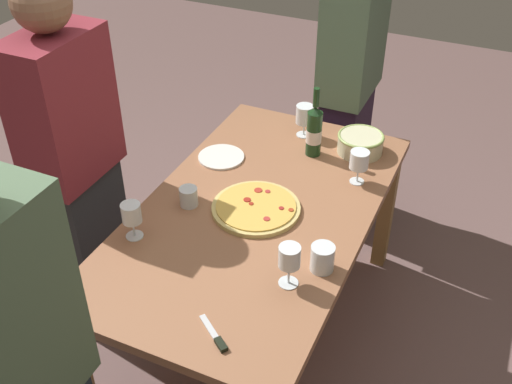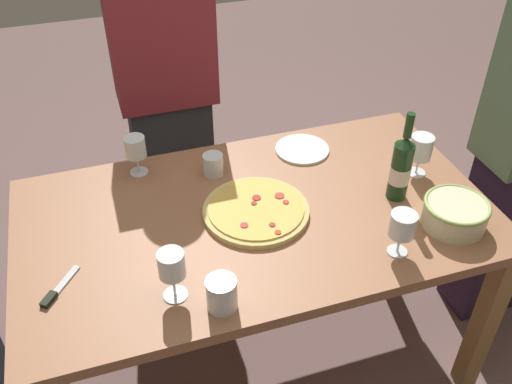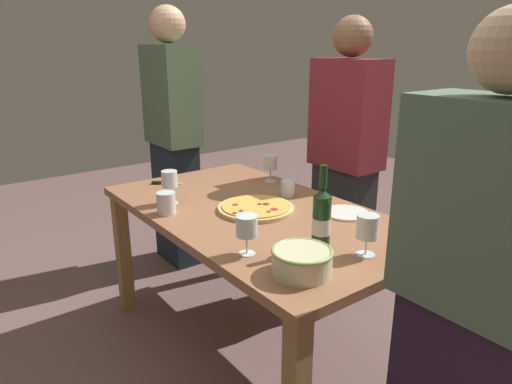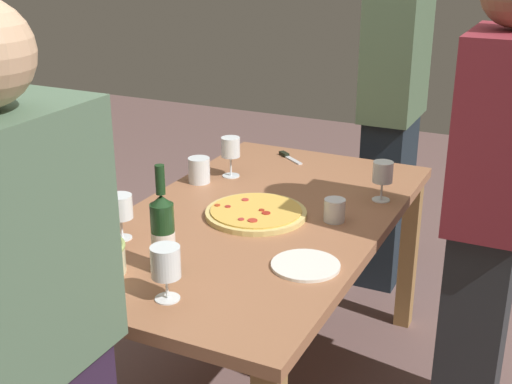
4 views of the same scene
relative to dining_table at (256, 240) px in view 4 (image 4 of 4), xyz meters
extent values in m
cube|color=#996343|center=(0.00, 0.00, 0.07)|extent=(1.60, 0.90, 0.04)
cube|color=#9B7241|center=(-0.74, -0.40, -0.30)|extent=(0.07, 0.07, 0.71)
cube|color=#9B7241|center=(-0.74, 0.40, -0.30)|extent=(0.07, 0.07, 0.71)
cylinder|color=#D4BC6C|center=(0.00, 0.00, 0.10)|extent=(0.36, 0.36, 0.02)
cylinder|color=gold|center=(0.00, 0.00, 0.12)|extent=(0.33, 0.33, 0.01)
cylinder|color=#B4342E|center=(-0.06, -0.08, 0.12)|extent=(0.03, 0.03, 0.00)
cylinder|color=maroon|center=(0.02, -0.10, 0.12)|extent=(0.02, 0.02, 0.00)
cylinder|color=#A0261A|center=(0.02, 0.05, 0.12)|extent=(0.03, 0.03, 0.00)
cylinder|color=#AD332E|center=(0.11, -0.01, 0.12)|extent=(0.02, 0.02, 0.00)
cylinder|color=#A93A1B|center=(0.03, -0.14, 0.12)|extent=(0.02, 0.02, 0.00)
cylinder|color=maroon|center=(0.00, 0.02, 0.12)|extent=(0.02, 0.02, 0.00)
cylinder|color=#B23223|center=(0.10, 0.03, 0.12)|extent=(0.03, 0.03, 0.00)
cylinder|color=beige|center=(0.60, -0.26, 0.14)|extent=(0.21, 0.21, 0.09)
torus|color=#9AB45F|center=(0.60, -0.26, 0.18)|extent=(0.21, 0.21, 0.01)
cylinder|color=#19391A|center=(0.50, -0.06, 0.20)|extent=(0.07, 0.07, 0.21)
cone|color=#19391A|center=(0.50, -0.06, 0.32)|extent=(0.07, 0.07, 0.03)
cylinder|color=#19391A|center=(0.50, -0.06, 0.38)|extent=(0.03, 0.03, 0.09)
cylinder|color=silver|center=(0.50, -0.06, 0.19)|extent=(0.07, 0.07, 0.06)
cylinder|color=white|center=(-0.34, 0.36, 0.09)|extent=(0.07, 0.07, 0.00)
cylinder|color=white|center=(-0.34, 0.36, 0.13)|extent=(0.01, 0.01, 0.07)
cylinder|color=white|center=(-0.34, 0.36, 0.21)|extent=(0.08, 0.08, 0.08)
cylinder|color=maroon|center=(-0.34, 0.36, 0.18)|extent=(0.07, 0.07, 0.03)
cylinder|color=white|center=(-0.34, -0.28, 0.09)|extent=(0.07, 0.07, 0.00)
cylinder|color=white|center=(-0.34, -0.28, 0.14)|extent=(0.01, 0.01, 0.08)
cylinder|color=white|center=(-0.34, -0.28, 0.22)|extent=(0.08, 0.08, 0.08)
cylinder|color=maroon|center=(-0.34, -0.28, 0.19)|extent=(0.07, 0.07, 0.02)
cylinder|color=white|center=(0.36, -0.32, 0.09)|extent=(0.06, 0.06, 0.00)
cylinder|color=white|center=(0.36, -0.32, 0.13)|extent=(0.01, 0.01, 0.07)
cylinder|color=white|center=(0.36, -0.32, 0.21)|extent=(0.08, 0.08, 0.08)
cylinder|color=white|center=(0.64, 0.04, 0.09)|extent=(0.07, 0.07, 0.00)
cylinder|color=white|center=(0.64, 0.04, 0.13)|extent=(0.01, 0.01, 0.07)
cylinder|color=white|center=(0.64, 0.04, 0.21)|extent=(0.08, 0.08, 0.09)
cylinder|color=white|center=(-0.22, -0.36, 0.14)|extent=(0.09, 0.09, 0.10)
cylinder|color=white|center=(-0.08, 0.27, 0.13)|extent=(0.08, 0.08, 0.08)
cylinder|color=white|center=(0.29, 0.31, 0.10)|extent=(0.21, 0.21, 0.01)
cube|color=silver|center=(-0.63, -0.12, 0.10)|extent=(0.09, 0.11, 0.01)
cube|color=black|center=(-0.68, -0.19, 0.10)|extent=(0.05, 0.06, 0.02)
cube|color=#27292D|center=(-0.15, 0.77, -0.25)|extent=(0.35, 0.20, 0.82)
cube|color=maroon|center=(-0.15, 0.77, 0.46)|extent=(0.41, 0.24, 0.61)
cube|color=#506C54|center=(1.10, -0.04, 0.43)|extent=(0.45, 0.24, 0.59)
cube|color=#1C2730|center=(-1.16, 0.17, -0.23)|extent=(0.35, 0.20, 0.86)
cube|color=#4F694C|center=(-1.16, 0.17, 0.52)|extent=(0.41, 0.24, 0.64)
camera|label=1|loc=(-1.80, -0.82, 1.63)|focal=43.17mm
camera|label=2|loc=(-0.45, -1.40, 1.34)|focal=39.78mm
camera|label=3|loc=(1.66, -1.24, 0.85)|focal=32.59mm
camera|label=4|loc=(2.03, 0.98, 1.05)|focal=48.18mm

